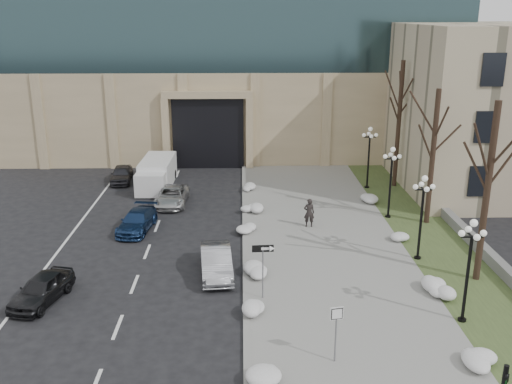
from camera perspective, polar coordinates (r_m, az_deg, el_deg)
sidewalk at (r=32.50m, az=6.92°, el=-5.67°), size 9.00×40.00×0.12m
curb at (r=32.17m, az=-1.08°, el=-5.77°), size 0.30×40.00×0.14m
grass_strip at (r=34.05m, az=17.86°, el=-5.35°), size 4.00×40.00×0.10m
stone_wall at (r=36.36m, az=19.89°, el=-3.57°), size 0.50×30.00×0.70m
car_a at (r=28.33m, az=-20.65°, el=-9.06°), size 2.45×4.13×1.32m
car_b at (r=29.20m, az=-4.01°, el=-6.95°), size 1.93×4.47×1.43m
car_c at (r=35.60m, az=-11.81°, el=-2.86°), size 2.27×4.42×1.23m
car_d at (r=39.97m, az=-8.40°, el=-0.39°), size 2.16×4.48×1.23m
car_e at (r=46.00m, az=-13.29°, el=1.76°), size 1.78×3.89×1.29m
pedestrian at (r=35.20m, az=5.33°, el=-2.07°), size 0.67×0.45×1.81m
box_truck at (r=44.22m, az=-9.91°, el=1.80°), size 2.43×6.47×2.04m
one_way_sign at (r=26.00m, az=1.07°, el=-6.32°), size 1.04×0.28×2.77m
keep_sign at (r=21.96m, az=8.04°, el=-12.81°), size 0.52×0.15×2.41m
snow_clump_b at (r=21.81m, az=0.74°, el=-17.47°), size 1.10×1.60×0.36m
snow_clump_c at (r=25.64m, az=-0.10°, el=-11.65°), size 1.10×1.60×0.36m
snow_clump_d at (r=29.29m, az=-0.45°, el=-7.72°), size 1.10×1.60×0.36m
snow_clump_e at (r=34.46m, az=-0.56°, el=-3.72°), size 1.10×1.60×0.36m
snow_clump_f at (r=37.85m, az=-0.30°, el=-1.73°), size 1.10×1.60×0.36m
snow_clump_g at (r=42.39m, az=-0.80°, el=0.41°), size 1.10×1.60×0.36m
snow_clump_h at (r=23.79m, az=21.60°, el=-15.57°), size 1.10×1.60×0.36m
snow_clump_i at (r=28.71m, az=17.26°, el=-9.13°), size 1.10×1.60×0.36m
snow_clump_j at (r=34.37m, az=13.80°, el=-4.32°), size 1.10×1.60×0.36m
snow_clump_k at (r=40.86m, az=11.09°, el=-0.60°), size 1.10×1.60×0.36m
snow_clump_l at (r=28.45m, az=17.64°, el=-9.42°), size 1.10×1.60×0.36m
lamppost_a at (r=25.45m, az=20.58°, el=-6.14°), size 1.18×1.18×4.76m
lamppost_b at (r=31.14m, az=16.29°, el=-1.39°), size 1.18×1.18×4.76m
lamppost_c at (r=37.10m, az=13.36°, el=1.87°), size 1.18×1.18×4.76m
lamppost_d at (r=43.21m, az=11.25°, el=4.21°), size 1.18×1.18×4.76m
tree_near at (r=28.92m, az=22.37°, el=2.24°), size 3.20×3.20×9.00m
tree_mid at (r=36.24m, az=17.40°, el=5.13°), size 3.20×3.20×8.50m
tree_far at (r=43.64m, az=14.20°, el=8.27°), size 3.20×3.20×9.50m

